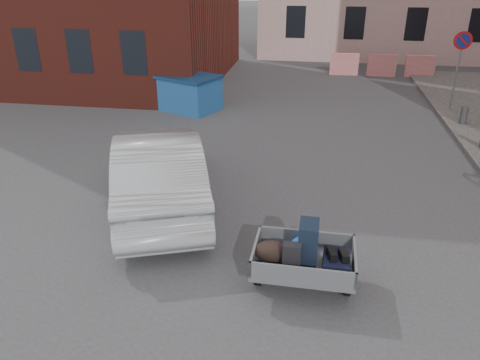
# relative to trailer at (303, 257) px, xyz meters

# --- Properties ---
(ground) EXTENTS (120.00, 120.00, 0.00)m
(ground) POSITION_rel_trailer_xyz_m (-1.25, 1.31, -0.61)
(ground) COLOR #38383A
(ground) RESTS_ON ground
(no_parking_sign) EXTENTS (0.60, 0.09, 2.65)m
(no_parking_sign) POSITION_rel_trailer_xyz_m (4.75, 10.79, 1.41)
(no_parking_sign) COLOR gray
(no_parking_sign) RESTS_ON sidewalk
(barriers) EXTENTS (4.70, 0.18, 1.00)m
(barriers) POSITION_rel_trailer_xyz_m (2.95, 16.31, -0.11)
(barriers) COLOR red
(barriers) RESTS_ON ground
(trailer) EXTENTS (1.62, 1.82, 1.20)m
(trailer) POSITION_rel_trailer_xyz_m (0.00, 0.00, 0.00)
(trailer) COLOR black
(trailer) RESTS_ON ground
(dumpster) EXTENTS (3.32, 2.62, 1.24)m
(dumpster) POSITION_rel_trailer_xyz_m (-4.86, 9.79, 0.02)
(dumpster) COLOR #1F5395
(dumpster) RESTS_ON ground
(silver_car) EXTENTS (3.39, 5.32, 1.65)m
(silver_car) POSITION_rel_trailer_xyz_m (-3.18, 2.45, 0.22)
(silver_car) COLOR #A0A3A7
(silver_car) RESTS_ON ground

